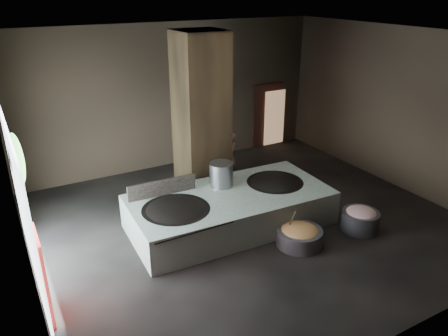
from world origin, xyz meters
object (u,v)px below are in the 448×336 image
wok_left (176,213)px  meat_basin (360,221)px  stock_pot (221,175)px  wok_right (275,185)px  veg_basin (299,237)px  cook (230,158)px  hearth_platform (230,209)px

wok_left → meat_basin: size_ratio=1.73×
stock_pot → wok_left: bearing=-158.2°
meat_basin → stock_pot: bearing=138.2°
wok_left → wok_right: 2.80m
veg_basin → meat_basin: (1.69, -0.20, 0.05)m
wok_left → stock_pot: stock_pot is taller
wok_left → cook: cook is taller
wok_left → veg_basin: size_ratio=1.46×
veg_basin → stock_pot: bearing=112.8°
cook → meat_basin: 4.17m
wok_left → cook: (2.66, 2.19, 0.04)m
hearth_platform → meat_basin: size_ratio=5.48×
wok_left → meat_basin: (4.07, -1.70, -0.51)m
wok_right → veg_basin: (-0.42, -1.59, -0.56)m
stock_pot → veg_basin: (0.88, -2.09, -0.94)m
wok_left → wok_right: (2.80, 0.10, 0.00)m
wok_left → wok_right: size_ratio=1.07×
hearth_platform → cook: (1.21, 2.14, 0.37)m
stock_pot → cook: bearing=54.0°
wok_right → cook: cook is taller
wok_left → meat_basin: 4.44m
hearth_platform → stock_pot: 0.90m
wok_right → veg_basin: bearing=-104.8°
stock_pot → cook: 2.00m
cook → wok_right: bearing=57.8°
hearth_platform → wok_left: wok_left is taller
meat_basin → wok_left: bearing=157.4°
wok_right → cook: 2.10m
meat_basin → hearth_platform: bearing=146.3°
wok_right → hearth_platform: bearing=-177.9°
veg_basin → meat_basin: 1.70m
stock_pot → veg_basin: stock_pot is taller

